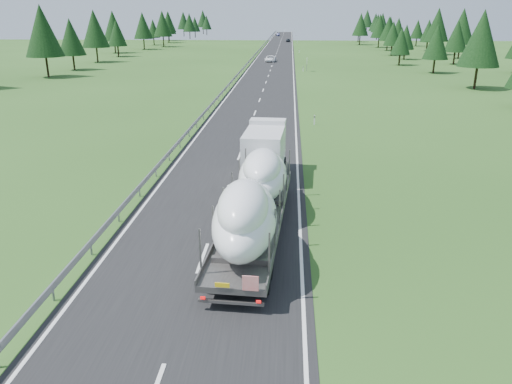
# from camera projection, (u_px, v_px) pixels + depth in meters

# --- Properties ---
(ground) EXTENTS (400.00, 400.00, 0.00)m
(ground) POSITION_uv_depth(u_px,v_px,m) (203.00, 258.00, 23.26)
(ground) COLOR #264C19
(ground) RESTS_ON ground
(road_surface) EXTENTS (10.00, 400.00, 0.02)m
(road_surface) POSITION_uv_depth(u_px,v_px,m) (273.00, 62.00, 117.18)
(road_surface) COLOR black
(road_surface) RESTS_ON ground
(guardrail) EXTENTS (0.10, 400.00, 0.76)m
(guardrail) POSITION_uv_depth(u_px,v_px,m) (251.00, 59.00, 117.25)
(guardrail) COLOR slate
(guardrail) RESTS_ON ground
(marker_posts) EXTENTS (0.13, 350.08, 1.00)m
(marker_posts) POSITION_uv_depth(u_px,v_px,m) (298.00, 45.00, 168.25)
(marker_posts) COLOR silver
(marker_posts) RESTS_ON ground
(highway_sign) EXTENTS (0.08, 0.90, 2.60)m
(highway_sign) POSITION_uv_depth(u_px,v_px,m) (307.00, 62.00, 97.34)
(highway_sign) COLOR slate
(highway_sign) RESTS_ON ground
(tree_line_right) EXTENTS (27.93, 298.94, 12.65)m
(tree_line_right) POSITION_uv_depth(u_px,v_px,m) (452.00, 31.00, 114.28)
(tree_line_right) COLOR black
(tree_line_right) RESTS_ON ground
(tree_line_left) EXTENTS (15.71, 298.44, 12.49)m
(tree_line_left) POSITION_uv_depth(u_px,v_px,m) (117.00, 27.00, 136.89)
(tree_line_left) COLOR black
(tree_line_left) RESTS_ON ground
(boat_truck) EXTENTS (3.61, 19.74, 4.21)m
(boat_truck) POSITION_uv_depth(u_px,v_px,m) (257.00, 183.00, 26.64)
(boat_truck) COLOR silver
(boat_truck) RESTS_ON ground
(distant_van) EXTENTS (2.50, 5.11, 1.40)m
(distant_van) POSITION_uv_depth(u_px,v_px,m) (270.00, 59.00, 117.30)
(distant_van) COLOR white
(distant_van) RESTS_ON ground
(distant_car_dark) EXTENTS (1.74, 4.01, 1.35)m
(distant_car_dark) POSITION_uv_depth(u_px,v_px,m) (288.00, 40.00, 198.48)
(distant_car_dark) COLOR black
(distant_car_dark) RESTS_ON ground
(distant_car_blue) EXTENTS (1.58, 4.33, 1.42)m
(distant_car_blue) POSITION_uv_depth(u_px,v_px,m) (278.00, 34.00, 251.57)
(distant_car_blue) COLOR #171D42
(distant_car_blue) RESTS_ON ground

